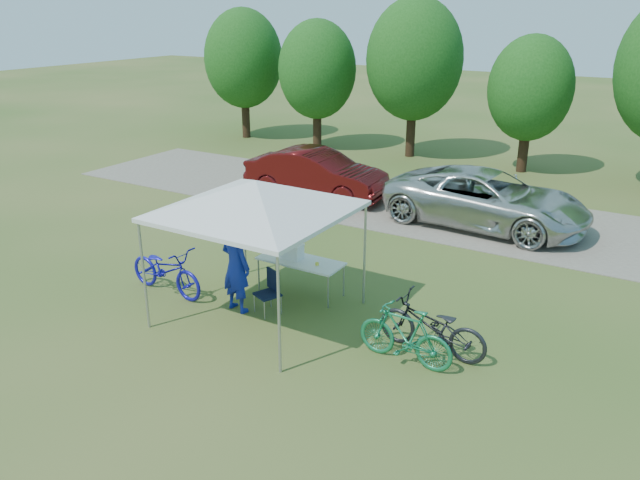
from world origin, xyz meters
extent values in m
plane|color=#2D5119|center=(0.00, 0.00, 0.00)|extent=(100.00, 100.00, 0.00)
cube|color=gray|center=(0.00, 8.00, 0.01)|extent=(24.00, 5.00, 0.02)
cylinder|color=#A5A5AA|center=(-1.50, -1.50, 1.05)|extent=(0.05, 0.05, 2.10)
cylinder|color=#A5A5AA|center=(1.50, -1.50, 1.05)|extent=(0.05, 0.05, 2.10)
cylinder|color=#A5A5AA|center=(-1.50, 1.50, 1.05)|extent=(0.05, 0.05, 2.10)
cylinder|color=#A5A5AA|center=(1.50, 1.50, 1.05)|extent=(0.05, 0.05, 2.10)
cube|color=silver|center=(0.00, 0.00, 2.14)|extent=(3.15, 3.15, 0.08)
pyramid|color=silver|center=(0.00, 0.00, 2.73)|extent=(4.53, 4.53, 0.55)
cylinder|color=#382314|center=(-11.00, 14.00, 0.94)|extent=(0.36, 0.36, 1.89)
ellipsoid|color=#144711|center=(-11.00, 14.00, 3.51)|extent=(3.46, 3.46, 4.32)
cylinder|color=#382314|center=(-7.00, 13.70, 0.88)|extent=(0.36, 0.36, 1.75)
ellipsoid|color=#144711|center=(-7.00, 13.70, 3.25)|extent=(3.20, 3.20, 4.00)
cylinder|color=#382314|center=(-3.00, 14.30, 1.01)|extent=(0.36, 0.36, 2.03)
ellipsoid|color=#144711|center=(-3.00, 14.30, 3.77)|extent=(3.71, 3.71, 4.64)
cylinder|color=#382314|center=(1.50, 14.10, 0.80)|extent=(0.36, 0.36, 1.61)
ellipsoid|color=#144711|center=(1.50, 14.10, 2.99)|extent=(2.94, 2.94, 3.68)
cube|color=white|center=(0.14, 1.25, 0.72)|extent=(1.81, 0.75, 0.04)
cylinder|color=#A5A5AA|center=(-0.72, 0.93, 0.35)|extent=(0.04, 0.04, 0.70)
cylinder|color=#A5A5AA|center=(0.99, 0.93, 0.35)|extent=(0.04, 0.04, 0.70)
cylinder|color=#A5A5AA|center=(-0.72, 1.57, 0.35)|extent=(0.04, 0.04, 0.70)
cylinder|color=#A5A5AA|center=(0.99, 1.57, 0.35)|extent=(0.04, 0.04, 0.70)
cube|color=black|center=(0.09, 0.13, 0.40)|extent=(0.57, 0.57, 0.04)
cube|color=black|center=(0.09, 0.34, 0.63)|extent=(0.41, 0.20, 0.43)
cylinder|color=#A5A5AA|center=(-0.11, -0.06, 0.19)|extent=(0.02, 0.02, 0.38)
cylinder|color=#A5A5AA|center=(0.28, -0.06, 0.19)|extent=(0.02, 0.02, 0.38)
cylinder|color=#A5A5AA|center=(-0.11, 0.32, 0.19)|extent=(0.02, 0.02, 0.38)
cylinder|color=#A5A5AA|center=(0.28, 0.32, 0.19)|extent=(0.02, 0.02, 0.38)
cube|color=white|center=(-0.07, 1.25, 0.89)|extent=(0.43, 0.28, 0.28)
cube|color=white|center=(-0.07, 1.25, 1.05)|extent=(0.44, 0.30, 0.04)
cylinder|color=yellow|center=(0.57, 1.20, 0.77)|extent=(0.07, 0.07, 0.06)
imported|color=#122299|center=(-0.52, -0.06, 0.94)|extent=(0.75, 0.55, 1.89)
imported|color=#1613AA|center=(-2.27, -0.20, 0.52)|extent=(2.04, 0.84, 1.05)
imported|color=#1B7A4E|center=(3.13, -0.15, 0.52)|extent=(1.74, 0.56, 1.04)
imported|color=black|center=(3.40, 0.36, 0.52)|extent=(2.00, 0.75, 1.04)
imported|color=beige|center=(2.17, 7.44, 0.78)|extent=(5.63, 2.88, 1.52)
imported|color=#510D0E|center=(-3.23, 7.44, 0.76)|extent=(4.59, 1.80, 1.49)
camera|label=1|loc=(6.65, -8.80, 5.70)|focal=35.00mm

